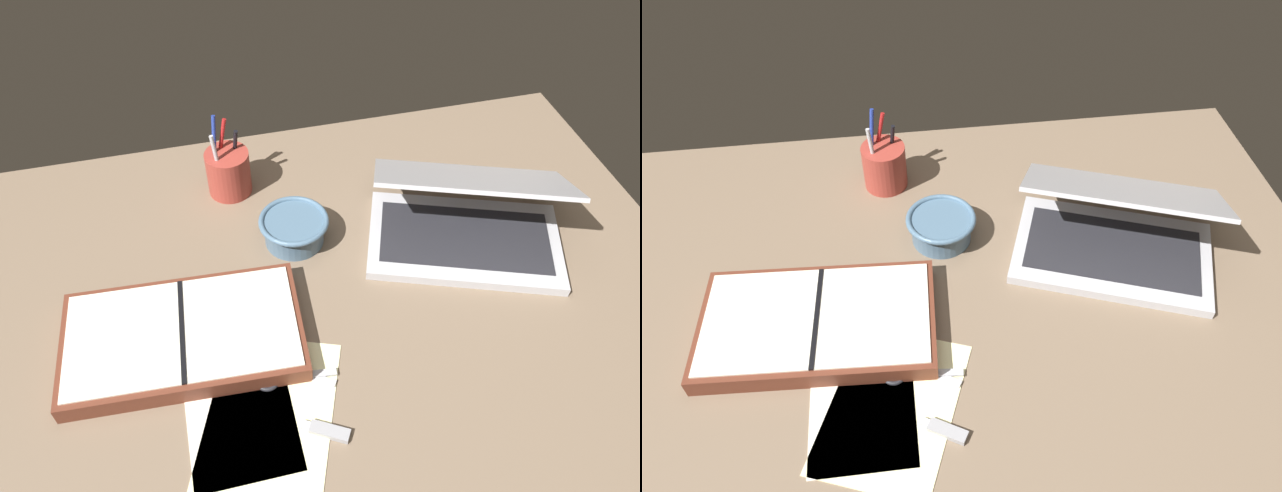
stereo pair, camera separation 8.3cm
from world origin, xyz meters
TOP-DOWN VIEW (x-y plane):
  - desk_top at (0.00, 0.00)cm, footprint 140.00×100.00cm
  - laptop at (32.22, 9.03)cm, footprint 42.37×36.94cm
  - bowl at (0.84, 15.92)cm, footprint 13.10×13.10cm
  - pen_cup at (-8.84, 33.02)cm, footprint 8.77×8.77cm
  - planner at (-21.60, -2.58)cm, footprint 39.79×24.41cm
  - scissors at (-7.98, -12.30)cm, footprint 12.85×7.99cm
  - paper_sheet_front at (-10.35, -18.45)cm, footprint 26.94×31.48cm
  - paper_sheet_beside_planner at (-14.88, -17.69)cm, footprint 16.04×21.65cm
  - usb_drive at (-2.75, -23.64)cm, footprint 7.03×4.99cm

SIDE VIEW (x-z plane):
  - desk_top at x=0.00cm, z-range 0.00..2.00cm
  - paper_sheet_front at x=-10.35cm, z-range 2.00..2.16cm
  - paper_sheet_beside_planner at x=-14.88cm, z-range 2.00..2.16cm
  - scissors at x=-7.98cm, z-range 1.94..2.74cm
  - usb_drive at x=-2.75cm, z-range 2.00..3.00cm
  - planner at x=-21.60cm, z-range 1.91..5.75cm
  - bowl at x=0.84cm, z-range 2.30..7.89cm
  - laptop at x=32.22cm, z-range -1.78..15.01cm
  - pen_cup at x=-8.84cm, z-range -1.52..15.21cm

